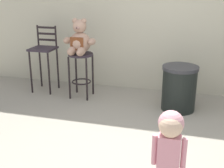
% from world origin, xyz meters
% --- Properties ---
extents(ground_plane, '(24.00, 24.00, 0.00)m').
position_xyz_m(ground_plane, '(0.00, 0.00, 0.00)').
color(ground_plane, gray).
extents(bar_stool_with_teddy, '(0.41, 0.41, 0.77)m').
position_xyz_m(bar_stool_with_teddy, '(-1.15, 1.51, 0.55)').
color(bar_stool_with_teddy, '#29202A').
rests_on(bar_stool_with_teddy, ground_plane).
extents(teddy_bear, '(0.55, 0.49, 0.58)m').
position_xyz_m(teddy_bear, '(-1.15, 1.48, 0.98)').
color(teddy_bear, tan).
rests_on(teddy_bear, bar_stool_with_teddy).
extents(child_walking, '(0.29, 0.23, 0.91)m').
position_xyz_m(child_walking, '(0.54, -0.83, 0.66)').
color(child_walking, '#D69F96').
rests_on(child_walking, ground_plane).
extents(trash_bin, '(0.55, 0.55, 0.70)m').
position_xyz_m(trash_bin, '(0.50, 1.38, 0.35)').
color(trash_bin, black).
rests_on(trash_bin, ground_plane).
extents(bar_chair_empty, '(0.42, 0.42, 1.16)m').
position_xyz_m(bar_chair_empty, '(-1.90, 1.65, 0.70)').
color(bar_chair_empty, '#29202A').
rests_on(bar_chair_empty, ground_plane).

